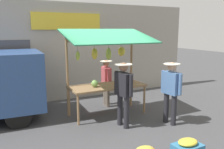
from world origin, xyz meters
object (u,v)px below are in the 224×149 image
(produce_crate_side, at_px, (187,149))
(shopper_with_shopping_bag, at_px, (123,89))
(vendor_with_sunhat, at_px, (106,79))
(market_stall, at_px, (107,63))
(shopper_with_ponytail, at_px, (171,88))

(produce_crate_side, bearing_deg, shopper_with_shopping_bag, -79.84)
(shopper_with_shopping_bag, height_order, produce_crate_side, shopper_with_shopping_bag)
(vendor_with_sunhat, xyz_separation_m, produce_crate_side, (0.03, 3.68, -0.71))
(produce_crate_side, bearing_deg, vendor_with_sunhat, -90.49)
(market_stall, xyz_separation_m, shopper_with_shopping_bag, (0.05, 1.04, -0.55))
(vendor_with_sunhat, height_order, shopper_with_ponytail, shopper_with_ponytail)
(vendor_with_sunhat, bearing_deg, produce_crate_side, 9.38)
(vendor_with_sunhat, bearing_deg, market_stall, -14.38)
(shopper_with_ponytail, height_order, produce_crate_side, shopper_with_ponytail)
(market_stall, bearing_deg, produce_crate_side, 95.62)
(market_stall, relative_size, shopper_with_ponytail, 1.51)
(shopper_with_ponytail, relative_size, shopper_with_shopping_bag, 0.99)
(vendor_with_sunhat, height_order, produce_crate_side, vendor_with_sunhat)
(produce_crate_side, bearing_deg, market_stall, -84.38)
(vendor_with_sunhat, distance_m, shopper_with_shopping_bag, 1.80)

